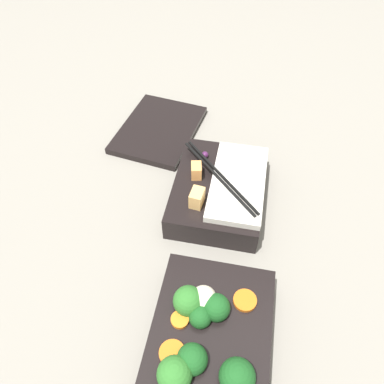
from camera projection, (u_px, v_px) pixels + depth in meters
name	position (u px, v px, depth m)	size (l,w,h in m)	color
ground_plane	(211.00, 270.00, 0.57)	(3.00, 3.00, 0.00)	gray
bento_tray_vegetable	(208.00, 338.00, 0.48)	(0.20, 0.15, 0.08)	black
bento_tray_rice	(220.00, 190.00, 0.64)	(0.20, 0.15, 0.07)	black
bento_lid	(159.00, 130.00, 0.78)	(0.19, 0.15, 0.01)	black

